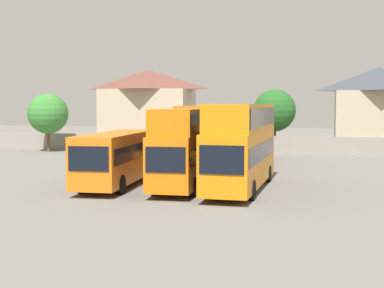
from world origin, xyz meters
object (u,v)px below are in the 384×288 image
Objects in this scene: bus_1 at (117,156)px; tree_right_of_lot at (48,114)px; bus_4 at (203,131)px; bus_3 at (242,142)px; house_terrace_left at (148,106)px; bus_5 at (248,141)px; house_terrace_centre at (378,107)px; tree_left_of_lot at (275,111)px; bus_2 at (185,143)px.

bus_1 is 27.25m from tree_right_of_lot.
bus_4 is at bearing 167.72° from bus_1.
house_terrace_left is at bearing -152.37° from bus_3.
bus_5 is 23.40m from house_terrace_centre.
tree_left_of_lot is at bearing -177.81° from bus_3.
house_terrace_centre is at bearing 140.77° from bus_4.
bus_5 is (3.87, 0.35, -0.85)m from bus_4.
tree_right_of_lot is (-23.60, -5.50, -0.34)m from tree_left_of_lot.
house_terrace_left is (-11.30, 20.15, 2.02)m from bus_4.
bus_5 is at bearing -96.09° from tree_left_of_lot.
bus_2 is at bearing -96.94° from tree_left_of_lot.
bus_4 is 1.81× the size of tree_right_of_lot.
bus_1 is 0.89× the size of house_terrace_left.
bus_2 is 29.69m from tree_right_of_lot.
bus_4 is at bearing -60.72° from house_terrace_left.
house_terrace_left reaches higher than tree_right_of_lot.
bus_3 is at bearing -64.26° from house_terrace_left.
bus_1 is 1.53× the size of tree_left_of_lot.
bus_2 is 14.86m from bus_5.
bus_2 reaches higher than bus_1.
tree_left_of_lot is 1.07× the size of tree_right_of_lot.
bus_5 is 0.92× the size of house_terrace_left.
bus_3 is at bearing 88.03° from bus_2.
tree_left_of_lot is at bearing 161.50° from bus_1.
tree_right_of_lot is (-18.41, 7.26, 1.28)m from bus_4.
bus_5 is 1.06× the size of house_terrace_centre.
bus_3 is at bearing -89.70° from tree_left_of_lot.
house_terrace_left reaches higher than bus_2.
tree_left_of_lot is (-11.27, -7.11, -0.35)m from house_terrace_centre.
bus_3 is 36.04m from house_terrace_centre.
bus_1 is at bearing -87.70° from bus_2.
bus_5 is at bearing 154.35° from bus_1.
bus_3 reaches higher than bus_2.
tree_left_of_lot reaches higher than bus_2.
house_terrace_centre reaches higher than tree_right_of_lot.
tree_right_of_lot is at bearing -160.12° from house_terrace_centre.
bus_1 is 1.02× the size of house_terrace_centre.
bus_3 is 1.17× the size of house_terrace_centre.
bus_5 is 1.70× the size of tree_right_of_lot.
tree_left_of_lot is 24.24m from tree_right_of_lot.
bus_5 is 23.42m from tree_right_of_lot.
bus_2 is 1.02× the size of house_terrace_centre.
house_terrace_centre is 13.33m from tree_left_of_lot.
tree_left_of_lot is at bearing 13.12° from tree_right_of_lot.
house_terrace_centre is at bearing 163.88° from bus_3.
bus_3 is at bearing 20.81° from bus_4.
bus_3 is 1.02× the size of house_terrace_left.
bus_1 is at bearing -8.80° from bus_4.
house_terrace_centre is (18.85, 34.55, 2.86)m from bus_1.
bus_4 is at bearing -157.72° from bus_3.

